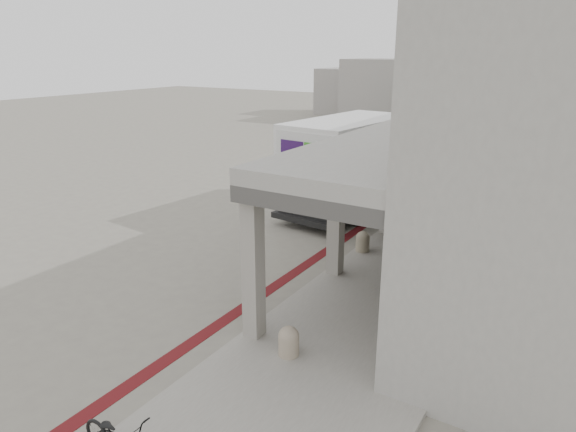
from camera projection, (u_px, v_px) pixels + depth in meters
The scene contains 12 objects.
ground at pixel (265, 267), 15.51m from camera, with size 120.00×120.00×0.00m, color slate.
bike_lane_stripe at pixel (325, 252), 16.63m from camera, with size 0.35×40.00×0.01m, color #561114.
sidewalk at pixel (390, 297), 13.49m from camera, with size 4.40×28.00×0.12m, color gray.
transit_building at pixel (549, 154), 14.69m from camera, with size 7.60×17.00×7.00m.
distant_backdrop at pixel (467, 92), 45.14m from camera, with size 28.00×10.00×6.50m.
tree_left at pixel (414, 92), 39.69m from camera, with size 3.20×3.20×4.80m.
tree_mid at pixel (515, 94), 37.81m from camera, with size 3.20×3.20×4.80m.
fedex_truck at pixel (362, 159), 21.08m from camera, with size 3.58×8.94×3.72m.
bench at pixel (453, 273), 13.94m from camera, with size 0.58×2.09×0.48m.
bollard_near at pixel (289, 341), 10.72m from camera, with size 0.44×0.44×0.66m.
bollard_far at pixel (363, 241), 16.32m from camera, with size 0.44×0.44×0.66m.
utility_cabinet at pixel (430, 250), 15.06m from camera, with size 0.47×0.63×1.05m, color slate.
Camera 1 is at (8.11, -11.78, 6.24)m, focal length 32.00 mm.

